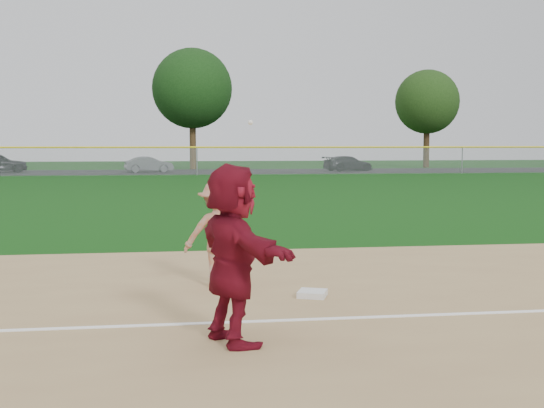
{
  "coord_description": "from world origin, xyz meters",
  "views": [
    {
      "loc": [
        -1.5,
        -9.15,
        2.25
      ],
      "look_at": [
        0.0,
        1.5,
        1.3
      ],
      "focal_mm": 45.0,
      "sensor_mm": 36.0,
      "label": 1
    }
  ],
  "objects": [
    {
      "name": "first_base_play",
      "position": [
        -0.86,
        1.44,
        0.85
      ],
      "size": [
        1.13,
        1.23,
        2.57
      ],
      "color": "#969699",
      "rests_on": "infield_dirt"
    },
    {
      "name": "first_base",
      "position": [
        0.45,
        0.49,
        0.06
      ],
      "size": [
        0.51,
        0.51,
        0.09
      ],
      "primitive_type": "cube",
      "rotation": [
        0.0,
        0.0,
        -0.37
      ],
      "color": "silver",
      "rests_on": "infield_dirt"
    },
    {
      "name": "outfield_fence",
      "position": [
        0.0,
        40.0,
        1.96
      ],
      "size": [
        110.0,
        0.12,
        110.0
      ],
      "color": "#999EA0",
      "rests_on": "ground"
    },
    {
      "name": "tree_2",
      "position": [
        0.0,
        51.5,
        7.06
      ],
      "size": [
        7.0,
        7.0,
        10.58
      ],
      "color": "#3C2A16",
      "rests_on": "ground"
    },
    {
      "name": "car_mid",
      "position": [
        -3.61,
        45.29,
        0.63
      ],
      "size": [
        3.92,
        1.96,
        1.24
      ],
      "primitive_type": "imported",
      "rotation": [
        0.0,
        0.0,
        1.75
      ],
      "color": "#5A5C61",
      "rests_on": "parking_asphalt"
    },
    {
      "name": "parking_asphalt",
      "position": [
        0.0,
        46.0,
        0.01
      ],
      "size": [
        120.0,
        10.0,
        0.01
      ],
      "primitive_type": "cube",
      "color": "black",
      "rests_on": "ground"
    },
    {
      "name": "car_right",
      "position": [
        12.6,
        45.72,
        0.62
      ],
      "size": [
        4.55,
        2.92,
        1.23
      ],
      "primitive_type": "imported",
      "rotation": [
        0.0,
        0.0,
        1.88
      ],
      "color": "black",
      "rests_on": "parking_asphalt"
    },
    {
      "name": "tree_3",
      "position": [
        22.0,
        52.8,
        6.16
      ],
      "size": [
        6.0,
        6.0,
        9.19
      ],
      "color": "#312212",
      "rests_on": "ground"
    },
    {
      "name": "ground",
      "position": [
        0.0,
        0.0,
        0.0
      ],
      "size": [
        160.0,
        160.0,
        0.0
      ],
      "primitive_type": "plane",
      "color": "#0D3D0B",
      "rests_on": "ground"
    },
    {
      "name": "foul_line",
      "position": [
        0.0,
        -0.8,
        0.03
      ],
      "size": [
        60.0,
        0.1,
        0.01
      ],
      "primitive_type": "cube",
      "color": "white",
      "rests_on": "infield_dirt"
    },
    {
      "name": "base_runner",
      "position": [
        -0.89,
        -1.66,
        1.03
      ],
      "size": [
        1.23,
        1.96,
        2.02
      ],
      "primitive_type": "imported",
      "rotation": [
        0.0,
        0.0,
        1.94
      ],
      "color": "maroon",
      "rests_on": "infield_dirt"
    }
  ]
}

